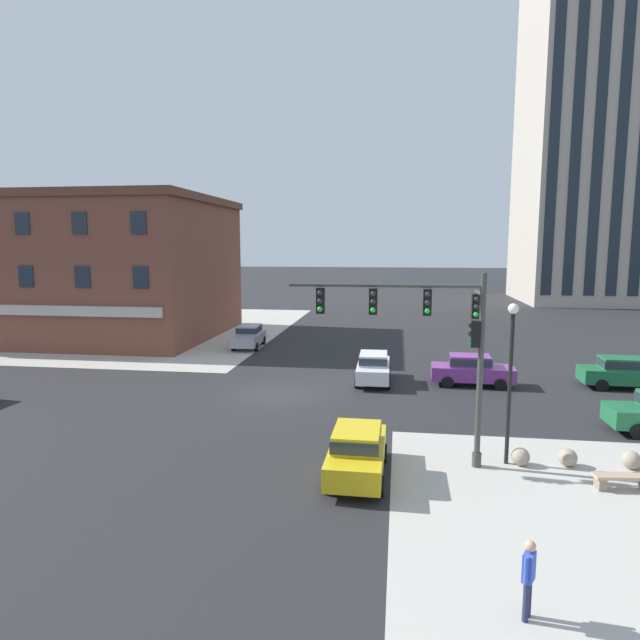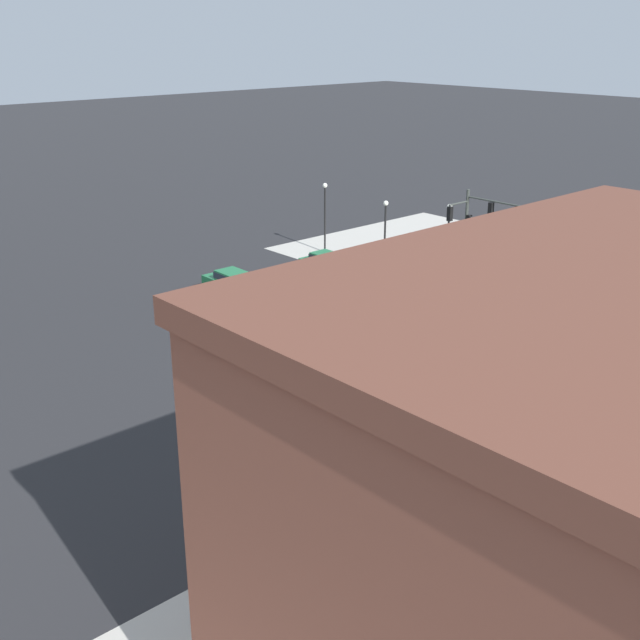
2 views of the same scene
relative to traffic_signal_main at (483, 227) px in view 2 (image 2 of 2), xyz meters
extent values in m
plane|color=#262628|center=(-7.45, 8.00, -4.61)|extent=(320.00, 320.00, 0.00)
cube|color=#B7B2A8|center=(8.55, -6.50, -4.61)|extent=(20.00, 19.00, 0.02)
cylinder|color=#383D38|center=(1.48, -0.18, -4.36)|extent=(0.32, 0.32, 0.50)
cylinder|color=#383D38|center=(1.48, -0.18, -1.25)|extent=(0.20, 0.20, 6.73)
cylinder|color=#383D38|center=(-1.81, -0.18, 1.66)|extent=(6.58, 0.12, 0.12)
cylinder|color=#383D38|center=(1.48, 0.72, 1.36)|extent=(0.11, 1.80, 0.11)
cube|color=black|center=(-0.35, -0.18, 1.11)|extent=(0.28, 0.28, 0.90)
sphere|color=#282828|center=(-0.35, -0.34, 1.39)|extent=(0.18, 0.18, 0.18)
sphere|color=#282828|center=(-0.35, -0.34, 1.11)|extent=(0.18, 0.18, 0.18)
sphere|color=green|center=(-0.35, -0.34, 0.83)|extent=(0.18, 0.18, 0.18)
cube|color=black|center=(-2.17, -0.18, 1.11)|extent=(0.28, 0.28, 0.90)
sphere|color=#282828|center=(-2.17, -0.34, 1.39)|extent=(0.18, 0.18, 0.18)
sphere|color=#282828|center=(-2.17, -0.34, 1.11)|extent=(0.18, 0.18, 0.18)
sphere|color=green|center=(-2.17, -0.34, 0.83)|extent=(0.18, 0.18, 0.18)
cube|color=black|center=(-4.00, -0.18, 1.11)|extent=(0.28, 0.28, 0.90)
sphere|color=#282828|center=(-4.00, -0.34, 1.39)|extent=(0.18, 0.18, 0.18)
sphere|color=#282828|center=(-4.00, -0.34, 1.11)|extent=(0.18, 0.18, 0.18)
sphere|color=green|center=(-4.00, -0.34, 0.83)|extent=(0.18, 0.18, 0.18)
cube|color=black|center=(1.28, -0.18, 0.06)|extent=(0.28, 0.28, 0.90)
sphere|color=#282828|center=(1.12, -0.18, 0.34)|extent=(0.18, 0.18, 0.18)
sphere|color=#282828|center=(1.12, -0.18, 0.06)|extent=(0.18, 0.18, 0.18)
sphere|color=green|center=(1.12, -0.18, -0.22)|extent=(0.18, 0.18, 0.18)
cube|color=black|center=(1.48, 1.52, 0.81)|extent=(0.28, 0.28, 0.90)
sphere|color=#282828|center=(1.48, 1.36, 1.09)|extent=(0.18, 0.18, 0.18)
sphere|color=#282828|center=(1.48, 1.36, 0.81)|extent=(0.18, 0.18, 0.18)
sphere|color=green|center=(1.48, 1.36, 0.53)|extent=(0.18, 0.18, 0.18)
sphere|color=gray|center=(3.02, 0.16, -4.30)|extent=(0.62, 0.62, 0.62)
sphere|color=gray|center=(4.63, 0.30, -4.30)|extent=(0.62, 0.62, 0.62)
sphere|color=gray|center=(6.73, 0.39, -4.30)|extent=(0.62, 0.62, 0.62)
sphere|color=gray|center=(7.44, 0.17, -4.30)|extent=(0.62, 0.62, 0.62)
sphere|color=gray|center=(10.34, 0.33, -4.30)|extent=(0.62, 0.62, 0.62)
cube|color=tan|center=(5.79, -1.39, -4.17)|extent=(1.84, 0.67, 0.10)
cube|color=gray|center=(5.10, -1.46, -4.41)|extent=(0.28, 0.43, 0.39)
cube|color=gray|center=(6.49, -1.31, -4.41)|extent=(0.28, 0.43, 0.39)
cube|color=tan|center=(8.51, -1.74, -4.17)|extent=(1.82, 0.56, 0.10)
cube|color=gray|center=(7.82, -1.71, -4.41)|extent=(0.26, 0.42, 0.39)
cube|color=gray|center=(9.21, -1.77, -4.41)|extent=(0.26, 0.42, 0.39)
cylinder|color=#232847|center=(1.46, -8.04, -4.18)|extent=(0.13, 0.13, 0.86)
cylinder|color=#232847|center=(1.38, -8.20, -4.18)|extent=(0.13, 0.13, 0.86)
cube|color=blue|center=(1.42, -8.12, -3.44)|extent=(0.33, 0.39, 0.61)
cylinder|color=blue|center=(1.53, -7.91, -3.41)|extent=(0.09, 0.09, 0.58)
cylinder|color=blue|center=(1.32, -8.32, -3.41)|extent=(0.09, 0.09, 0.58)
sphere|color=tan|center=(1.42, -8.12, -2.99)|extent=(0.23, 0.23, 0.23)
cylinder|color=gray|center=(7.75, -4.89, -4.18)|extent=(0.13, 0.13, 0.85)
cylinder|color=gray|center=(7.57, -4.91, -4.18)|extent=(0.13, 0.13, 0.85)
cube|color=red|center=(7.66, -4.90, -3.45)|extent=(0.36, 0.23, 0.60)
cylinder|color=red|center=(7.88, -4.88, -3.42)|extent=(0.09, 0.09, 0.57)
cylinder|color=red|center=(7.43, -4.92, -3.42)|extent=(0.09, 0.09, 0.57)
sphere|color=tan|center=(7.66, -4.90, -3.01)|extent=(0.23, 0.23, 0.23)
cylinder|color=gray|center=(8.57, -6.45, -4.19)|extent=(0.13, 0.13, 0.84)
cylinder|color=gray|center=(8.72, -6.55, -4.19)|extent=(0.13, 0.13, 0.84)
cube|color=gold|center=(8.65, -6.50, -3.48)|extent=(0.39, 0.35, 0.59)
cylinder|color=gold|center=(8.45, -6.37, -3.45)|extent=(0.09, 0.09, 0.56)
cylinder|color=gold|center=(8.84, -6.62, -3.45)|extent=(0.09, 0.09, 0.56)
sphere|color=#997051|center=(8.65, -6.50, -3.04)|extent=(0.23, 0.23, 0.23)
cylinder|color=black|center=(2.55, 0.24, -1.95)|extent=(0.14, 0.14, 5.32)
sphere|color=white|center=(2.55, 0.24, 0.89)|extent=(0.36, 0.36, 0.36)
cylinder|color=black|center=(8.01, 0.41, -2.25)|extent=(0.14, 0.14, 4.72)
sphere|color=white|center=(8.01, 0.41, 0.29)|extent=(0.36, 0.36, 0.36)
cylinder|color=black|center=(14.57, 0.13, -2.11)|extent=(0.14, 0.14, 4.99)
sphere|color=white|center=(14.57, 0.13, 0.56)|extent=(0.36, 0.36, 0.36)
cube|color=#7A3389|center=(2.76, 11.22, -3.91)|extent=(4.45, 1.89, 0.76)
cube|color=#7A3389|center=(2.61, 11.23, -3.23)|extent=(2.16, 1.56, 0.60)
cube|color=#232D38|center=(2.61, 11.23, -3.23)|extent=(2.25, 1.60, 0.40)
cylinder|color=black|center=(4.15, 12.02, -4.29)|extent=(0.65, 0.24, 0.64)
cylinder|color=black|center=(4.10, 10.34, -4.29)|extent=(0.65, 0.24, 0.64)
cylinder|color=black|center=(1.42, 12.10, -4.29)|extent=(0.65, 0.24, 0.64)
cylinder|color=black|center=(1.37, 10.43, -4.29)|extent=(0.65, 0.24, 0.64)
cube|color=#99999E|center=(-12.34, 20.29, -3.91)|extent=(1.96, 4.48, 0.76)
cube|color=#99999E|center=(-12.35, 20.44, -3.23)|extent=(1.59, 2.18, 0.60)
cube|color=#232D38|center=(-12.35, 20.44, -3.23)|extent=(1.63, 2.27, 0.40)
cylinder|color=black|center=(-11.45, 18.96, -4.29)|extent=(0.25, 0.65, 0.64)
cylinder|color=black|center=(-13.12, 18.89, -4.29)|extent=(0.25, 0.65, 0.64)
cylinder|color=black|center=(-11.57, 21.69, -4.29)|extent=(0.25, 0.65, 0.64)
cylinder|color=black|center=(-13.24, 21.61, -4.29)|extent=(0.25, 0.65, 0.64)
cube|color=#1E6B3D|center=(9.53, 4.35, -3.91)|extent=(4.41, 1.79, 0.76)
cube|color=#1E6B3D|center=(9.68, 4.35, -3.23)|extent=(2.12, 1.51, 0.60)
cube|color=#232D38|center=(9.68, 4.35, -3.23)|extent=(2.21, 1.55, 0.40)
cylinder|color=black|center=(8.17, 3.50, -4.29)|extent=(0.64, 0.22, 0.64)
cylinder|color=black|center=(8.16, 5.18, -4.29)|extent=(0.64, 0.22, 0.64)
cylinder|color=black|center=(10.90, 3.52, -4.29)|extent=(0.64, 0.22, 0.64)
cylinder|color=black|center=(10.89, 5.20, -4.29)|extent=(0.64, 0.22, 0.64)
cube|color=silver|center=(-2.63, 11.14, -3.91)|extent=(1.84, 4.43, 0.76)
cube|color=silver|center=(-2.63, 10.99, -3.23)|extent=(1.53, 2.14, 0.60)
cube|color=#232D38|center=(-2.63, 10.99, -3.23)|extent=(1.57, 2.23, 0.40)
cylinder|color=black|center=(-3.49, 12.49, -4.29)|extent=(0.23, 0.64, 0.64)
cylinder|color=black|center=(-1.82, 12.52, -4.29)|extent=(0.23, 0.64, 0.64)
cylinder|color=black|center=(-3.44, 9.76, -4.29)|extent=(0.23, 0.64, 0.64)
cylinder|color=black|center=(-1.77, 9.79, -4.29)|extent=(0.23, 0.64, 0.64)
cube|color=gold|center=(-2.58, -1.53, -3.91)|extent=(1.80, 4.42, 0.76)
cube|color=gold|center=(-2.58, -1.68, -3.23)|extent=(1.52, 2.13, 0.60)
cube|color=#232D38|center=(-2.58, -1.68, -3.23)|extent=(1.55, 2.21, 0.40)
cylinder|color=black|center=(-3.40, -0.16, -4.29)|extent=(0.23, 0.64, 0.64)
cylinder|color=black|center=(-1.73, -0.17, -4.29)|extent=(0.23, 0.64, 0.64)
cylinder|color=black|center=(-3.43, -2.88, -4.29)|extent=(0.23, 0.64, 0.64)
cylinder|color=black|center=(-1.75, -2.90, -4.29)|extent=(0.23, 0.64, 0.64)
cube|color=#1E6B3D|center=(10.72, 11.73, -3.91)|extent=(4.43, 1.83, 0.76)
cube|color=#1E6B3D|center=(10.57, 11.73, -3.23)|extent=(2.13, 1.53, 0.60)
cube|color=#232D38|center=(10.57, 11.73, -3.23)|extent=(2.22, 1.56, 0.40)
cylinder|color=black|center=(12.10, 12.54, -4.29)|extent=(0.64, 0.23, 0.64)
cylinder|color=black|center=(12.07, 10.87, -4.29)|extent=(0.64, 0.23, 0.64)
cylinder|color=black|center=(9.37, 12.58, -4.29)|extent=(0.64, 0.23, 0.64)
cylinder|color=black|center=(9.35, 10.91, -4.29)|extent=(0.64, 0.23, 0.64)
camera|label=1|loc=(-1.31, -18.97, 3.05)|focal=30.81mm
camera|label=2|loc=(-29.02, 39.82, 11.75)|focal=44.30mm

